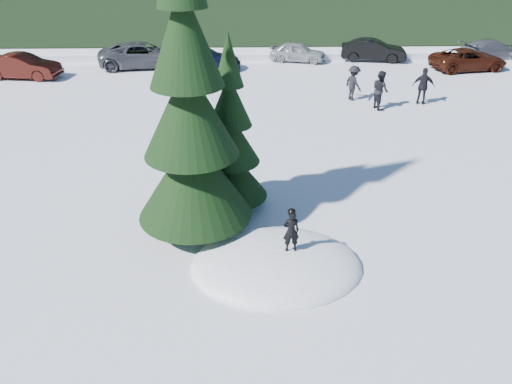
{
  "coord_description": "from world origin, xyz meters",
  "views": [
    {
      "loc": [
        -0.82,
        -10.49,
        7.85
      ],
      "look_at": [
        -0.48,
        2.05,
        1.1
      ],
      "focal_mm": 35.0,
      "sensor_mm": 36.0,
      "label": 1
    }
  ],
  "objects_px": {
    "adult_2": "(353,83)",
    "car_7": "(491,49)",
    "car_5": "(373,50)",
    "car_1": "(23,66)",
    "adult_0": "(380,90)",
    "car_6": "(468,59)",
    "spruce_tall": "(190,122)",
    "adult_1": "(423,86)",
    "spruce_short": "(231,144)",
    "car_3": "(201,58)",
    "car_4": "(297,52)",
    "car_2": "(143,55)",
    "child_skier": "(291,231)"
  },
  "relations": [
    {
      "from": "adult_0",
      "to": "car_6",
      "type": "bearing_deg",
      "value": -60.98
    },
    {
      "from": "adult_2",
      "to": "car_1",
      "type": "xyz_separation_m",
      "value": [
        -18.1,
        4.5,
        -0.17
      ]
    },
    {
      "from": "adult_2",
      "to": "car_7",
      "type": "xyz_separation_m",
      "value": [
        10.78,
        8.5,
        -0.25
      ]
    },
    {
      "from": "adult_2",
      "to": "car_5",
      "type": "height_order",
      "value": "adult_2"
    },
    {
      "from": "adult_0",
      "to": "car_7",
      "type": "xyz_separation_m",
      "value": [
        9.78,
        9.85,
        -0.29
      ]
    },
    {
      "from": "spruce_tall",
      "to": "car_7",
      "type": "relative_size",
      "value": 2.02
    },
    {
      "from": "spruce_short",
      "to": "adult_2",
      "type": "xyz_separation_m",
      "value": [
        5.91,
        10.63,
        -1.24
      ]
    },
    {
      "from": "car_5",
      "to": "adult_0",
      "type": "bearing_deg",
      "value": 178.49
    },
    {
      "from": "adult_0",
      "to": "adult_1",
      "type": "relative_size",
      "value": 1.02
    },
    {
      "from": "child_skier",
      "to": "adult_1",
      "type": "height_order",
      "value": "adult_1"
    },
    {
      "from": "car_1",
      "to": "car_5",
      "type": "relative_size",
      "value": 1.02
    },
    {
      "from": "spruce_short",
      "to": "adult_0",
      "type": "xyz_separation_m",
      "value": [
        6.91,
        9.28,
        -1.19
      ]
    },
    {
      "from": "adult_1",
      "to": "car_1",
      "type": "height_order",
      "value": "adult_1"
    },
    {
      "from": "adult_1",
      "to": "car_6",
      "type": "bearing_deg",
      "value": -112.29
    },
    {
      "from": "adult_2",
      "to": "car_3",
      "type": "distance_m",
      "value": 10.16
    },
    {
      "from": "adult_0",
      "to": "car_3",
      "type": "distance_m",
      "value": 11.79
    },
    {
      "from": "adult_2",
      "to": "car_6",
      "type": "bearing_deg",
      "value": -80.96
    },
    {
      "from": "spruce_tall",
      "to": "car_4",
      "type": "distance_m",
      "value": 20.87
    },
    {
      "from": "child_skier",
      "to": "car_1",
      "type": "bearing_deg",
      "value": -58.52
    },
    {
      "from": "adult_0",
      "to": "car_5",
      "type": "height_order",
      "value": "adult_0"
    },
    {
      "from": "spruce_short",
      "to": "child_skier",
      "type": "xyz_separation_m",
      "value": [
        1.55,
        -3.17,
        -1.04
      ]
    },
    {
      "from": "adult_0",
      "to": "adult_2",
      "type": "distance_m",
      "value": 1.68
    },
    {
      "from": "spruce_tall",
      "to": "spruce_short",
      "type": "xyz_separation_m",
      "value": [
        1.0,
        1.4,
        -1.22
      ]
    },
    {
      "from": "car_3",
      "to": "car_6",
      "type": "xyz_separation_m",
      "value": [
        16.19,
        -0.52,
        -0.06
      ]
    },
    {
      "from": "child_skier",
      "to": "adult_2",
      "type": "distance_m",
      "value": 14.47
    },
    {
      "from": "car_4",
      "to": "car_7",
      "type": "distance_m",
      "value": 12.77
    },
    {
      "from": "car_5",
      "to": "car_6",
      "type": "distance_m",
      "value": 5.76
    },
    {
      "from": "adult_0",
      "to": "car_4",
      "type": "distance_m",
      "value": 9.89
    },
    {
      "from": "adult_1",
      "to": "car_7",
      "type": "distance_m",
      "value": 11.9
    },
    {
      "from": "car_5",
      "to": "car_6",
      "type": "bearing_deg",
      "value": -104.94
    },
    {
      "from": "car_3",
      "to": "car_7",
      "type": "relative_size",
      "value": 1.12
    },
    {
      "from": "car_5",
      "to": "car_1",
      "type": "bearing_deg",
      "value": 109.86
    },
    {
      "from": "spruce_tall",
      "to": "car_4",
      "type": "bearing_deg",
      "value": 76.22
    },
    {
      "from": "spruce_tall",
      "to": "child_skier",
      "type": "xyz_separation_m",
      "value": [
        2.55,
        -1.77,
        -2.26
      ]
    },
    {
      "from": "spruce_short",
      "to": "adult_2",
      "type": "relative_size",
      "value": 3.11
    },
    {
      "from": "car_5",
      "to": "adult_2",
      "type": "bearing_deg",
      "value": 170.16
    },
    {
      "from": "car_4",
      "to": "adult_1",
      "type": "bearing_deg",
      "value": -134.2
    },
    {
      "from": "adult_2",
      "to": "spruce_tall",
      "type": "bearing_deg",
      "value": 124.21
    },
    {
      "from": "child_skier",
      "to": "adult_2",
      "type": "bearing_deg",
      "value": -112.94
    },
    {
      "from": "car_4",
      "to": "car_7",
      "type": "relative_size",
      "value": 0.84
    },
    {
      "from": "spruce_tall",
      "to": "car_5",
      "type": "xyz_separation_m",
      "value": [
        9.86,
        20.18,
        -2.64
      ]
    },
    {
      "from": "car_3",
      "to": "car_2",
      "type": "bearing_deg",
      "value": 83.49
    },
    {
      "from": "adult_2",
      "to": "car_7",
      "type": "relative_size",
      "value": 0.41
    },
    {
      "from": "child_skier",
      "to": "car_3",
      "type": "relative_size",
      "value": 0.24
    },
    {
      "from": "car_4",
      "to": "adult_0",
      "type": "bearing_deg",
      "value": -147.48
    },
    {
      "from": "adult_1",
      "to": "car_4",
      "type": "relative_size",
      "value": 0.5
    },
    {
      "from": "adult_0",
      "to": "car_1",
      "type": "bearing_deg",
      "value": 57.4
    },
    {
      "from": "spruce_tall",
      "to": "adult_2",
      "type": "relative_size",
      "value": 4.98
    },
    {
      "from": "car_3",
      "to": "adult_1",
      "type": "bearing_deg",
      "value": -117.59
    },
    {
      "from": "child_skier",
      "to": "car_5",
      "type": "relative_size",
      "value": 0.28
    }
  ]
}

